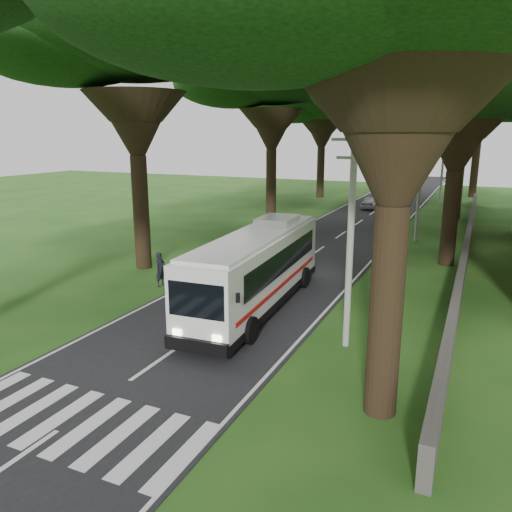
% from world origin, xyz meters
% --- Properties ---
extents(ground, '(140.00, 140.00, 0.00)m').
position_xyz_m(ground, '(0.00, 0.00, 0.00)').
color(ground, '#1F4915').
rests_on(ground, ground).
extents(road, '(8.00, 120.00, 0.04)m').
position_xyz_m(road, '(0.00, 25.00, 0.01)').
color(road, black).
rests_on(road, ground).
extents(crosswalk, '(8.00, 3.00, 0.01)m').
position_xyz_m(crosswalk, '(0.00, -2.00, 0.00)').
color(crosswalk, silver).
rests_on(crosswalk, ground).
extents(property_wall, '(0.35, 50.00, 1.20)m').
position_xyz_m(property_wall, '(9.00, 24.00, 0.60)').
color(property_wall, '#383533').
rests_on(property_wall, ground).
extents(pole_near, '(1.60, 0.24, 8.00)m').
position_xyz_m(pole_near, '(5.50, 6.00, 4.18)').
color(pole_near, gray).
rests_on(pole_near, ground).
extents(pole_mid, '(1.60, 0.24, 8.00)m').
position_xyz_m(pole_mid, '(5.50, 26.00, 4.18)').
color(pole_mid, gray).
rests_on(pole_mid, ground).
extents(pole_far, '(1.60, 0.24, 8.00)m').
position_xyz_m(pole_far, '(5.50, 46.00, 4.18)').
color(pole_far, gray).
rests_on(pole_far, ground).
extents(tree_l_mida, '(14.25, 14.25, 16.23)m').
position_xyz_m(tree_l_mida, '(-8.00, 12.00, 13.05)').
color(tree_l_mida, black).
rests_on(tree_l_mida, ground).
extents(tree_l_midb, '(14.15, 14.15, 15.87)m').
position_xyz_m(tree_l_midb, '(-7.50, 30.00, 12.71)').
color(tree_l_midb, black).
rests_on(tree_l_midb, ground).
extents(tree_l_far, '(15.42, 15.42, 15.42)m').
position_xyz_m(tree_l_far, '(-8.50, 48.00, 12.05)').
color(tree_l_far, black).
rests_on(tree_l_far, ground).
extents(tree_r_mida, '(14.59, 14.59, 14.29)m').
position_xyz_m(tree_r_mida, '(8.00, 20.00, 11.09)').
color(tree_r_mida, black).
rests_on(tree_r_mida, ground).
extents(tree_r_midb, '(15.47, 15.47, 14.82)m').
position_xyz_m(tree_r_midb, '(7.50, 38.00, 11.45)').
color(tree_r_midb, black).
rests_on(tree_r_midb, ground).
extents(tree_r_far, '(16.18, 16.18, 16.83)m').
position_xyz_m(tree_r_far, '(8.50, 56.00, 13.30)').
color(tree_r_far, black).
rests_on(tree_r_far, ground).
extents(coach_bus, '(3.20, 11.59, 3.38)m').
position_xyz_m(coach_bus, '(0.80, 8.50, 1.82)').
color(coach_bus, white).
rests_on(coach_bus, ground).
extents(distant_car_a, '(1.54, 3.73, 1.26)m').
position_xyz_m(distant_car_a, '(-0.80, 40.72, 0.66)').
color(distant_car_a, '#BABBBF').
rests_on(distant_car_a, road).
extents(distant_car_b, '(2.26, 4.49, 1.41)m').
position_xyz_m(distant_car_b, '(-0.80, 51.17, 0.74)').
color(distant_car_b, navy).
rests_on(distant_car_b, road).
extents(pedestrian, '(0.46, 0.67, 1.78)m').
position_xyz_m(pedestrian, '(-4.97, 9.35, 0.89)').
color(pedestrian, black).
rests_on(pedestrian, ground).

